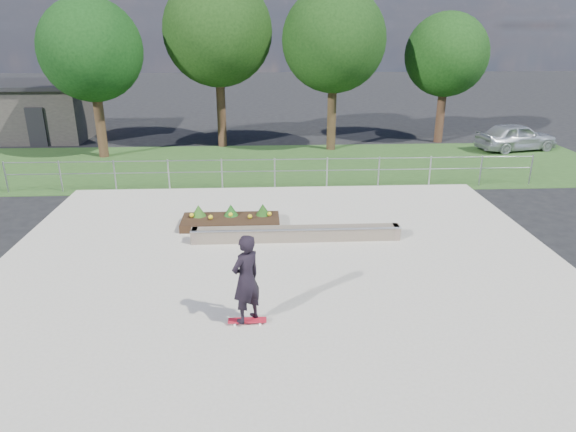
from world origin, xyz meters
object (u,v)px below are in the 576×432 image
at_px(planter_bed, 231,220).
at_px(grind_ledge, 296,234).
at_px(parked_car, 516,137).
at_px(skateboarder, 246,279).

bearing_deg(planter_bed, grind_ledge, -33.71).
bearing_deg(parked_car, planter_bed, 113.16).
distance_m(planter_bed, skateboarder, 5.75).
relative_size(skateboarder, parked_car, 0.49).
bearing_deg(grind_ledge, skateboarder, -106.71).
bearing_deg(skateboarder, planter_bed, 96.48).
height_order(grind_ledge, skateboarder, skateboarder).
bearing_deg(skateboarder, grind_ledge, 73.29).
xyz_separation_m(grind_ledge, parked_car, (11.74, 11.10, 0.42)).
distance_m(grind_ledge, skateboarder, 4.62).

